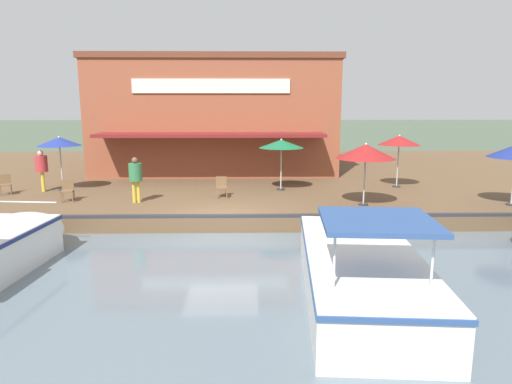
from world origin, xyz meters
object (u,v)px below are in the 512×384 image
at_px(patio_umbrella_mid_patio_right, 366,151).
at_px(tree_downstream_bank, 240,94).
at_px(patio_umbrella_near_quay_edge, 281,144).
at_px(person_mid_patio, 41,166).
at_px(patio_umbrella_by_entrance, 59,142).
at_px(swan, 378,312).
at_px(patio_umbrella_mid_patio_left, 399,140).
at_px(motorboat_outer_channel, 356,261).
at_px(cafe_chair_far_corner_seat, 221,186).
at_px(waterfront_restaurant, 218,114).
at_px(cafe_chair_under_first_umbrella, 68,189).
at_px(cafe_chair_facing_river, 5,183).
at_px(person_at_quay_edge, 135,174).

distance_m(patio_umbrella_mid_patio_right, tree_downstream_bank, 18.22).
relative_size(patio_umbrella_near_quay_edge, person_mid_patio, 1.27).
relative_size(patio_umbrella_by_entrance, tree_downstream_bank, 0.38).
height_order(patio_umbrella_by_entrance, swan, patio_umbrella_by_entrance).
height_order(patio_umbrella_mid_patio_left, motorboat_outer_channel, patio_umbrella_mid_patio_left).
relative_size(patio_umbrella_by_entrance, cafe_chair_far_corner_seat, 2.83).
height_order(waterfront_restaurant, cafe_chair_far_corner_seat, waterfront_restaurant).
bearing_deg(person_mid_patio, cafe_chair_under_first_umbrella, 41.94).
height_order(waterfront_restaurant, swan, waterfront_restaurant).
relative_size(cafe_chair_far_corner_seat, cafe_chair_facing_river, 1.00).
bearing_deg(patio_umbrella_mid_patio_left, tree_downstream_bank, -151.40).
height_order(patio_umbrella_by_entrance, motorboat_outer_channel, patio_umbrella_by_entrance).
bearing_deg(cafe_chair_under_first_umbrella, person_mid_patio, -138.06).
bearing_deg(patio_umbrella_mid_patio_right, tree_downstream_bank, -164.24).
bearing_deg(patio_umbrella_mid_patio_left, person_at_quay_edge, -74.40).
bearing_deg(waterfront_restaurant, cafe_chair_far_corner_seat, 4.14).
relative_size(patio_umbrella_mid_patio_left, patio_umbrella_mid_patio_right, 1.02).
height_order(person_mid_patio, person_at_quay_edge, person_mid_patio).
xyz_separation_m(waterfront_restaurant, patio_umbrella_by_entrance, (8.03, -6.42, -0.99)).
bearing_deg(cafe_chair_far_corner_seat, patio_umbrella_near_quay_edge, 120.98).
distance_m(waterfront_restaurant, motorboat_outer_channel, 18.51).
distance_m(patio_umbrella_mid_patio_left, person_mid_patio, 15.93).
bearing_deg(waterfront_restaurant, patio_umbrella_mid_patio_left, 49.34).
relative_size(patio_umbrella_mid_patio_right, swan, 3.42).
height_order(patio_umbrella_mid_patio_left, person_at_quay_edge, patio_umbrella_mid_patio_left).
bearing_deg(person_mid_patio, patio_umbrella_mid_patio_left, 92.70).
bearing_deg(motorboat_outer_channel, person_mid_patio, -129.45).
relative_size(patio_umbrella_mid_patio_left, person_at_quay_edge, 1.36).
distance_m(cafe_chair_facing_river, person_mid_patio, 1.60).
relative_size(patio_umbrella_by_entrance, cafe_chair_under_first_umbrella, 2.83).
xyz_separation_m(swan, tree_downstream_bank, (-25.61, -3.14, 4.89)).
bearing_deg(waterfront_restaurant, person_at_quay_edge, -13.57).
height_order(patio_umbrella_near_quay_edge, motorboat_outer_channel, patio_umbrella_near_quay_edge).
height_order(cafe_chair_facing_river, person_at_quay_edge, person_at_quay_edge).
bearing_deg(cafe_chair_far_corner_seat, person_at_quay_edge, -73.64).
bearing_deg(patio_umbrella_by_entrance, patio_umbrella_near_quay_edge, 89.59).
relative_size(cafe_chair_far_corner_seat, motorboat_outer_channel, 0.11).
bearing_deg(patio_umbrella_mid_patio_right, patio_umbrella_near_quay_edge, -137.18).
bearing_deg(person_at_quay_edge, cafe_chair_facing_river, -106.25).
bearing_deg(swan, cafe_chair_under_first_umbrella, -133.32).
xyz_separation_m(cafe_chair_facing_river, person_at_quay_edge, (1.73, 5.93, 0.65)).
xyz_separation_m(motorboat_outer_channel, swan, (1.76, 0.06, -0.45)).
height_order(patio_umbrella_near_quay_edge, patio_umbrella_mid_patio_left, patio_umbrella_mid_patio_left).
xyz_separation_m(waterfront_restaurant, cafe_chair_under_first_umbrella, (10.30, -5.33, -2.68)).
xyz_separation_m(patio_umbrella_near_quay_edge, tree_downstream_bank, (-14.23, -1.99, 2.46)).
height_order(cafe_chair_far_corner_seat, tree_downstream_bank, tree_downstream_bank).
relative_size(patio_umbrella_mid_patio_right, person_at_quay_edge, 1.33).
distance_m(cafe_chair_far_corner_seat, swan, 10.55).
bearing_deg(swan, cafe_chair_facing_river, -129.43).
xyz_separation_m(patio_umbrella_mid_patio_left, cafe_chair_far_corner_seat, (2.18, -7.99, -1.67)).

